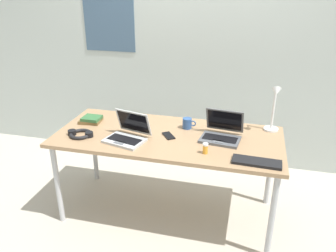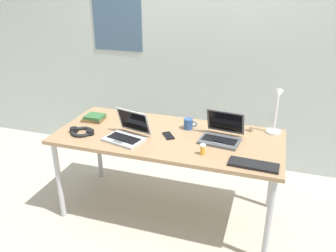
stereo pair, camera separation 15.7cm
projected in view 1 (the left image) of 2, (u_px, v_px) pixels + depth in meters
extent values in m
plane|color=#B7AD9E|center=(168.00, 211.00, 3.03)|extent=(12.00, 12.00, 0.00)
cube|color=#B2BCB7|center=(194.00, 41.00, 3.49)|extent=(6.00, 0.12, 2.60)
cube|color=#3F5972|center=(108.00, 14.00, 3.53)|extent=(0.56, 0.01, 0.76)
cube|color=#9E7A56|center=(168.00, 137.00, 2.74)|extent=(1.80, 0.80, 0.03)
cylinder|color=#B2B5BA|center=(58.00, 184.00, 2.77)|extent=(0.04, 0.04, 0.71)
cylinder|color=#B2B5BA|center=(272.00, 217.00, 2.39)|extent=(0.04, 0.04, 0.71)
cylinder|color=#B2B5BA|center=(94.00, 147.00, 3.38)|extent=(0.04, 0.04, 0.71)
cylinder|color=#B2B5BA|center=(270.00, 169.00, 3.00)|extent=(0.04, 0.04, 0.71)
cylinder|color=white|center=(271.00, 129.00, 2.82)|extent=(0.12, 0.12, 0.02)
cylinder|color=white|center=(273.00, 109.00, 2.75)|extent=(0.02, 0.02, 0.34)
cylinder|color=white|center=(276.00, 90.00, 2.65)|extent=(0.01, 0.08, 0.01)
cone|color=white|center=(277.00, 92.00, 2.61)|extent=(0.07, 0.09, 0.09)
cube|color=#B7BABC|center=(124.00, 141.00, 2.62)|extent=(0.34, 0.27, 0.02)
cube|color=black|center=(124.00, 139.00, 2.61)|extent=(0.28, 0.17, 0.00)
cube|color=#595B60|center=(119.00, 143.00, 2.56)|extent=(0.09, 0.06, 0.00)
cube|color=#B7BABC|center=(133.00, 122.00, 2.68)|extent=(0.30, 0.14, 0.20)
cube|color=black|center=(133.00, 122.00, 2.67)|extent=(0.27, 0.12, 0.16)
cube|color=#515459|center=(220.00, 139.00, 2.64)|extent=(0.32, 0.24, 0.02)
cube|color=black|center=(220.00, 138.00, 2.63)|extent=(0.27, 0.14, 0.00)
cube|color=#595B60|center=(218.00, 142.00, 2.58)|extent=(0.09, 0.05, 0.00)
cube|color=#515459|center=(225.00, 120.00, 2.71)|extent=(0.30, 0.11, 0.20)
cube|color=black|center=(225.00, 120.00, 2.71)|extent=(0.27, 0.09, 0.16)
cube|color=black|center=(257.00, 162.00, 2.31)|extent=(0.34, 0.14, 0.02)
ellipsoid|color=black|center=(136.00, 124.00, 2.89)|extent=(0.10, 0.11, 0.03)
cube|color=black|center=(169.00, 136.00, 2.71)|extent=(0.13, 0.15, 0.01)
torus|color=black|center=(81.00, 134.00, 2.72)|extent=(0.18, 0.18, 0.03)
cylinder|color=black|center=(72.00, 132.00, 2.73)|extent=(0.06, 0.06, 0.04)
cylinder|color=black|center=(89.00, 134.00, 2.70)|extent=(0.06, 0.06, 0.04)
cylinder|color=gold|center=(205.00, 149.00, 2.44)|extent=(0.04, 0.04, 0.06)
cylinder|color=white|center=(206.00, 144.00, 2.42)|extent=(0.04, 0.04, 0.01)
cube|color=brown|center=(91.00, 120.00, 2.98)|extent=(0.19, 0.17, 0.03)
cube|color=#336638|center=(92.00, 118.00, 2.95)|extent=(0.15, 0.14, 0.03)
cylinder|color=#2D518C|center=(187.00, 123.00, 2.84)|extent=(0.08, 0.08, 0.09)
torus|color=#2D518C|center=(193.00, 123.00, 2.83)|extent=(0.05, 0.01, 0.05)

